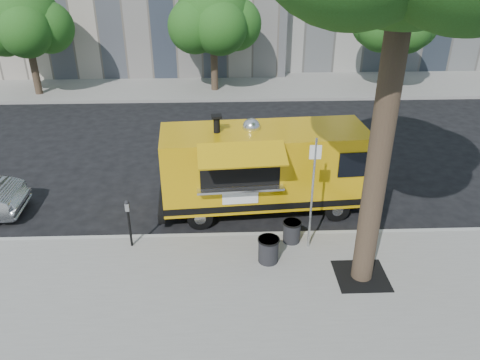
% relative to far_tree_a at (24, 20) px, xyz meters
% --- Properties ---
extents(ground, '(120.00, 120.00, 0.00)m').
position_rel_far_tree_a_xyz_m(ground, '(10.00, -12.30, -3.78)').
color(ground, black).
rests_on(ground, ground).
extents(sidewalk, '(60.00, 6.00, 0.15)m').
position_rel_far_tree_a_xyz_m(sidewalk, '(10.00, -16.30, -3.70)').
color(sidewalk, gray).
rests_on(sidewalk, ground).
extents(curb, '(60.00, 0.14, 0.16)m').
position_rel_far_tree_a_xyz_m(curb, '(10.00, -13.23, -3.70)').
color(curb, '#999993').
rests_on(curb, ground).
extents(far_sidewalk, '(60.00, 5.00, 0.15)m').
position_rel_far_tree_a_xyz_m(far_sidewalk, '(10.00, 1.20, -3.70)').
color(far_sidewalk, gray).
rests_on(far_sidewalk, ground).
extents(tree_well, '(1.20, 1.20, 0.02)m').
position_rel_far_tree_a_xyz_m(tree_well, '(12.60, -15.10, -3.62)').
color(tree_well, black).
rests_on(tree_well, sidewalk).
extents(far_tree_a, '(3.42, 3.42, 5.36)m').
position_rel_far_tree_a_xyz_m(far_tree_a, '(0.00, 0.00, 0.00)').
color(far_tree_a, '#33261C').
rests_on(far_tree_a, far_sidewalk).
extents(far_tree_b, '(3.60, 3.60, 5.50)m').
position_rel_far_tree_a_xyz_m(far_tree_b, '(9.00, 0.40, 0.06)').
color(far_tree_b, '#33261C').
rests_on(far_tree_b, far_sidewalk).
extents(far_tree_c, '(3.24, 3.24, 5.21)m').
position_rel_far_tree_a_xyz_m(far_tree_c, '(18.00, 0.10, -0.06)').
color(far_tree_c, '#33261C').
rests_on(far_tree_c, far_sidewalk).
extents(sign_post, '(0.28, 0.06, 3.00)m').
position_rel_far_tree_a_xyz_m(sign_post, '(11.55, -13.85, -1.93)').
color(sign_post, silver).
rests_on(sign_post, sidewalk).
extents(parking_meter, '(0.11, 0.11, 1.33)m').
position_rel_far_tree_a_xyz_m(parking_meter, '(7.00, -13.65, -2.79)').
color(parking_meter, black).
rests_on(parking_meter, sidewalk).
extents(food_truck, '(6.21, 3.14, 2.98)m').
position_rel_far_tree_a_xyz_m(food_truck, '(10.53, -11.73, -2.37)').
color(food_truck, '#D49F0B').
rests_on(food_truck, ground).
extents(trash_bin_left, '(0.49, 0.49, 0.58)m').
position_rel_far_tree_a_xyz_m(trash_bin_left, '(11.15, -13.60, -3.31)').
color(trash_bin_left, black).
rests_on(trash_bin_left, sidewalk).
extents(trash_bin_right, '(0.54, 0.54, 0.64)m').
position_rel_far_tree_a_xyz_m(trash_bin_right, '(10.46, -14.43, -3.28)').
color(trash_bin_right, black).
rests_on(trash_bin_right, sidewalk).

